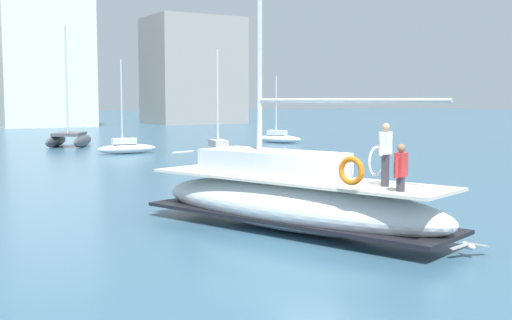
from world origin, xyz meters
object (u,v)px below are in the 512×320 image
object	(u,v)px
moored_cutter_right	(69,138)
seagull	(469,246)
main_sailboat	(290,198)
moored_catamaran	(219,152)
moored_ketch_distant	(279,137)
moored_sloop_far	(126,147)

from	to	relation	value
moored_cutter_right	seagull	bearing A→B (deg)	-91.53
seagull	main_sailboat	bearing A→B (deg)	110.87
moored_catamaran	moored_ketch_distant	size ratio (longest dim) A/B	1.17
main_sailboat	moored_sloop_far	size ratio (longest dim) A/B	1.96
moored_cutter_right	moored_ketch_distant	world-z (taller)	moored_cutter_right
main_sailboat	seagull	size ratio (longest dim) A/B	11.98
moored_catamaran	moored_cutter_right	bearing A→B (deg)	106.05
moored_sloop_far	moored_cutter_right	bearing A→B (deg)	101.26
moored_sloop_far	moored_catamaran	world-z (taller)	moored_catamaran
main_sailboat	moored_sloop_far	distance (m)	27.23
moored_cutter_right	moored_ketch_distant	size ratio (longest dim) A/B	1.65
moored_ketch_distant	moored_catamaran	bearing A→B (deg)	-134.73
moored_cutter_right	moored_ketch_distant	xyz separation A→B (m)	(16.27, -4.47, -0.19)
main_sailboat	moored_sloop_far	world-z (taller)	main_sailboat
main_sailboat	moored_sloop_far	xyz separation A→B (m)	(4.54, 26.85, -0.43)
moored_catamaran	moored_ketch_distant	xyz separation A→B (m)	(11.61, 11.72, -0.08)
moored_sloop_far	moored_cutter_right	xyz separation A→B (m)	(-1.67, 8.36, 0.18)
moored_catamaran	seagull	size ratio (longest dim) A/B	6.40
moored_ketch_distant	seagull	size ratio (longest dim) A/B	5.47
main_sailboat	seagull	xyz separation A→B (m)	(1.81, -4.74, -0.64)
main_sailboat	moored_catamaran	xyz separation A→B (m)	(7.54, 19.02, -0.36)
moored_sloop_far	seagull	world-z (taller)	moored_sloop_far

